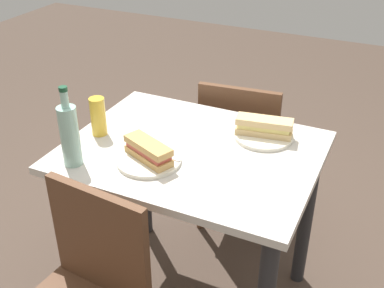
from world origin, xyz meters
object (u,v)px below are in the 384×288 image
at_px(water_bottle, 70,134).
at_px(beer_glass, 98,116).
at_px(plate_near, 149,160).
at_px(baguette_sandwich_near, 148,151).
at_px(plate_far, 263,136).
at_px(knife_near, 158,152).
at_px(chair_far, 241,148).
at_px(baguette_sandwich_far, 264,126).
at_px(knife_far, 263,127).
at_px(dining_table, 192,181).

distance_m(water_bottle, beer_glass, 0.23).
distance_m(plate_near, baguette_sandwich_near, 0.04).
distance_m(baguette_sandwich_near, plate_far, 0.47).
relative_size(knife_near, water_bottle, 0.60).
relative_size(chair_far, baguette_sandwich_far, 3.75).
bearing_deg(beer_glass, water_bottle, -79.78).
xyz_separation_m(water_bottle, beer_glass, (-0.04, 0.22, -0.04)).
height_order(baguette_sandwich_far, knife_far, baguette_sandwich_far).
bearing_deg(dining_table, knife_far, 51.29).
relative_size(chair_far, knife_far, 4.68).
xyz_separation_m(dining_table, baguette_sandwich_near, (-0.10, -0.15, 0.20)).
bearing_deg(plate_near, plate_far, 47.71).
xyz_separation_m(knife_far, water_bottle, (-0.54, -0.52, 0.10)).
distance_m(chair_far, beer_glass, 0.81).
bearing_deg(dining_table, chair_far, 89.13).
bearing_deg(baguette_sandwich_far, water_bottle, -139.90).
relative_size(baguette_sandwich_far, knife_far, 1.25).
height_order(chair_far, plate_near, chair_far).
distance_m(baguette_sandwich_near, water_bottle, 0.28).
bearing_deg(plate_far, knife_near, -135.90).
bearing_deg(baguette_sandwich_near, dining_table, 56.83).
distance_m(baguette_sandwich_far, beer_glass, 0.65).
distance_m(plate_near, plate_far, 0.47).
distance_m(plate_far, water_bottle, 0.74).
bearing_deg(plate_far, knife_far, 111.39).
relative_size(dining_table, knife_near, 5.27).
relative_size(chair_far, water_bottle, 2.84).
bearing_deg(plate_far, water_bottle, -139.90).
xyz_separation_m(plate_near, knife_far, (0.30, 0.40, 0.01)).
bearing_deg(water_bottle, plate_far, 40.10).
distance_m(dining_table, knife_near, 0.22).
bearing_deg(plate_far, chair_far, 119.84).
bearing_deg(knife_far, knife_near, -129.55).
bearing_deg(beer_glass, chair_far, 57.53).
xyz_separation_m(baguette_sandwich_far, water_bottle, (-0.56, -0.47, 0.07)).
relative_size(dining_table, baguette_sandwich_far, 4.17).
height_order(dining_table, knife_near, knife_near).
bearing_deg(chair_far, knife_far, -58.91).
height_order(plate_near, water_bottle, water_bottle).
height_order(chair_far, beer_glass, beer_glass).
xyz_separation_m(dining_table, water_bottle, (-0.34, -0.27, 0.27)).
height_order(baguette_sandwich_near, beer_glass, beer_glass).
relative_size(plate_near, knife_near, 1.30).
bearing_deg(plate_far, baguette_sandwich_near, -132.29).
height_order(dining_table, plate_near, plate_near).
height_order(baguette_sandwich_near, knife_far, baguette_sandwich_near).
height_order(knife_near, knife_far, same).
distance_m(dining_table, chair_far, 0.58).
height_order(plate_far, baguette_sandwich_far, baguette_sandwich_far).
bearing_deg(beer_glass, plate_far, 22.47).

